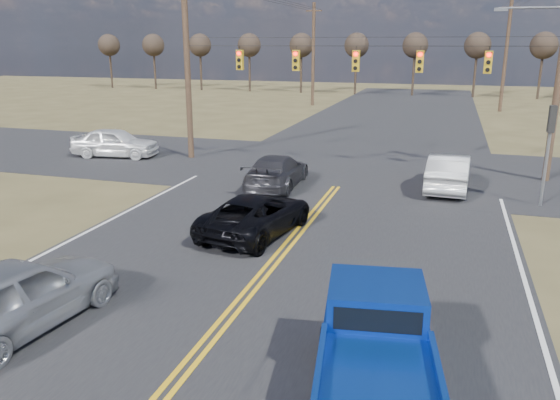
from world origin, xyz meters
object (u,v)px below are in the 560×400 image
(black_suv, at_px, (256,214))
(white_car_queue, at_px, (449,172))
(silver_suv, at_px, (17,295))
(pickup_truck, at_px, (376,368))
(cross_car_west, at_px, (115,142))
(dgrey_car_queue, at_px, (277,171))

(black_suv, bearing_deg, white_car_queue, -118.16)
(silver_suv, xyz_separation_m, white_car_queue, (8.90, 15.33, -0.05))
(silver_suv, bearing_deg, black_suv, -104.10)
(pickup_truck, distance_m, black_suv, 9.59)
(pickup_truck, bearing_deg, black_suv, 112.88)
(black_suv, bearing_deg, silver_suv, 78.28)
(silver_suv, distance_m, black_suv, 8.05)
(pickup_truck, relative_size, black_suv, 1.10)
(silver_suv, distance_m, cross_car_west, 19.49)
(black_suv, xyz_separation_m, white_car_queue, (6.01, 7.82, 0.11))
(pickup_truck, distance_m, silver_suv, 7.93)
(white_car_queue, relative_size, dgrey_car_queue, 0.97)
(white_car_queue, height_order, dgrey_car_queue, white_car_queue)
(black_suv, bearing_deg, pickup_truck, 130.83)
(pickup_truck, height_order, dgrey_car_queue, pickup_truck)
(black_suv, relative_size, cross_car_west, 1.03)
(silver_suv, relative_size, white_car_queue, 1.03)
(white_car_queue, bearing_deg, black_suv, 55.18)
(dgrey_car_queue, xyz_separation_m, cross_car_west, (-10.62, 3.69, 0.10))
(white_car_queue, distance_m, dgrey_car_queue, 7.43)
(white_car_queue, distance_m, cross_car_west, 17.96)
(black_suv, distance_m, white_car_queue, 9.87)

